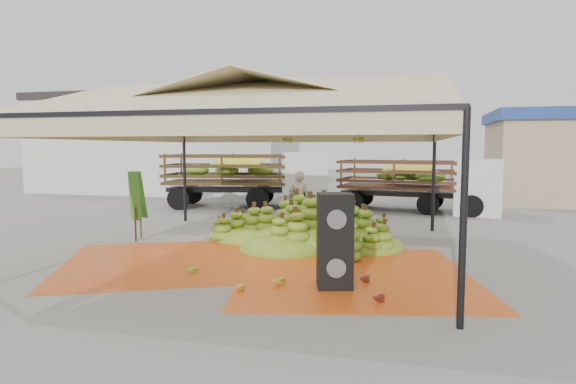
% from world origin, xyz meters
% --- Properties ---
extents(ground, '(90.00, 90.00, 0.00)m').
position_xyz_m(ground, '(0.00, 0.00, 0.00)').
color(ground, slate).
rests_on(ground, ground).
extents(canopy_tent, '(8.10, 8.10, 4.00)m').
position_xyz_m(canopy_tent, '(0.00, 0.00, 3.30)').
color(canopy_tent, black).
rests_on(canopy_tent, ground).
extents(building_white, '(14.30, 6.30, 5.40)m').
position_xyz_m(building_white, '(-10.00, 14.00, 2.71)').
color(building_white, silver).
rests_on(building_white, ground).
extents(building_tan, '(6.30, 5.30, 4.10)m').
position_xyz_m(building_tan, '(10.00, 13.00, 2.07)').
color(building_tan, tan).
rests_on(building_tan, ground).
extents(tarp_left, '(5.87, 5.76, 0.01)m').
position_xyz_m(tarp_left, '(-1.69, -1.39, 0.01)').
color(tarp_left, '#C84912').
rests_on(tarp_left, ground).
extents(tarp_right, '(5.26, 5.43, 0.01)m').
position_xyz_m(tarp_right, '(2.29, -1.53, 0.01)').
color(tarp_right, '#D04913').
rests_on(tarp_right, ground).
extents(banana_heap, '(6.73, 6.22, 1.16)m').
position_xyz_m(banana_heap, '(0.78, 1.25, 0.58)').
color(banana_heap, '#5A851B').
rests_on(banana_heap, ground).
extents(hand_yellow_a, '(0.50, 0.41, 0.22)m').
position_xyz_m(hand_yellow_a, '(0.96, -2.56, 0.11)').
color(hand_yellow_a, gold).
rests_on(hand_yellow_a, ground).
extents(hand_yellow_b, '(0.46, 0.41, 0.18)m').
position_xyz_m(hand_yellow_b, '(0.41, -3.10, 0.09)').
color(hand_yellow_b, gold).
rests_on(hand_yellow_b, ground).
extents(hand_red_a, '(0.47, 0.39, 0.20)m').
position_xyz_m(hand_red_a, '(2.45, -2.04, 0.10)').
color(hand_red_a, '#561A13').
rests_on(hand_red_a, ground).
extents(hand_red_b, '(0.47, 0.40, 0.19)m').
position_xyz_m(hand_red_b, '(2.78, -3.10, 0.09)').
color(hand_red_b, '#511912').
rests_on(hand_red_b, ground).
extents(hand_green, '(0.40, 0.33, 0.18)m').
position_xyz_m(hand_green, '(-0.89, -2.20, 0.09)').
color(hand_green, '#557A19').
rests_on(hand_green, ground).
extents(hanging_bunches, '(1.74, 0.24, 0.20)m').
position_xyz_m(hanging_bunches, '(1.51, -0.76, 2.62)').
color(hanging_bunches, '#457618').
rests_on(hanging_bunches, ground).
extents(speaker_stack, '(0.72, 0.67, 1.67)m').
position_xyz_m(speaker_stack, '(2.05, -2.51, 0.84)').
color(speaker_stack, black).
rests_on(speaker_stack, ground).
extents(banana_leaves, '(0.96, 1.36, 3.70)m').
position_xyz_m(banana_leaves, '(-3.70, 0.62, 0.00)').
color(banana_leaves, '#2F6A1C').
rests_on(banana_leaves, ground).
extents(vendor, '(0.66, 0.44, 1.79)m').
position_xyz_m(vendor, '(0.15, 3.07, 0.90)').
color(vendor, gray).
rests_on(vendor, ground).
extents(truck_left, '(6.93, 3.40, 2.28)m').
position_xyz_m(truck_left, '(-2.93, 8.19, 1.40)').
color(truck_left, '#483518').
rests_on(truck_left, ground).
extents(truck_right, '(6.20, 2.90, 2.05)m').
position_xyz_m(truck_right, '(3.89, 8.45, 1.26)').
color(truck_right, '#4A2B18').
rests_on(truck_right, ground).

